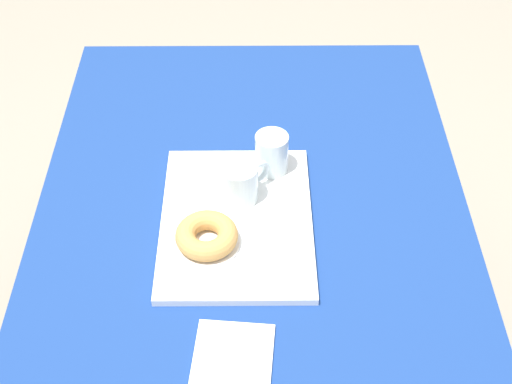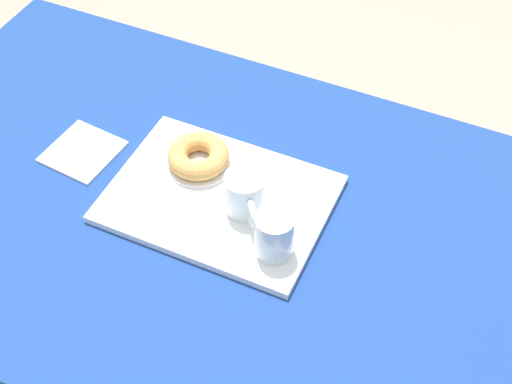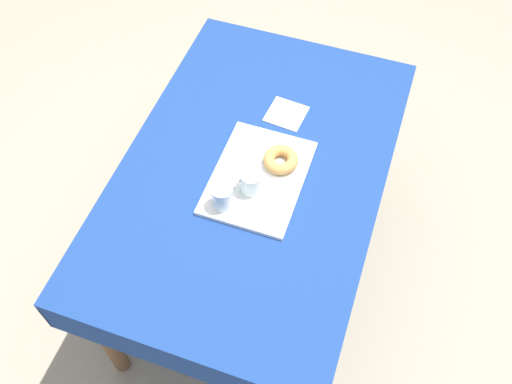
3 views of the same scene
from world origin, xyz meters
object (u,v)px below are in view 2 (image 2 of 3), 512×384
Objects in this scene: dining_table at (197,236)px; water_glass_near at (274,236)px; serving_tray at (219,199)px; sugar_donut_left at (198,156)px; paper_napkin at (83,152)px; donut_plate_left at (199,164)px; tea_mug_left at (245,195)px.

dining_table is 0.24m from water_glass_near.
sugar_donut_left reaches higher than serving_tray.
serving_tray reaches higher than paper_napkin.
water_glass_near reaches higher than dining_table.
serving_tray is (0.04, 0.03, 0.10)m from dining_table.
paper_napkin reaches higher than dining_table.
paper_napkin is (-0.25, -0.06, -0.04)m from sugar_donut_left.
sugar_donut_left is (0.00, 0.00, 0.02)m from donut_plate_left.
sugar_donut_left is 0.25m from paper_napkin.
paper_napkin is (-0.38, 0.01, -0.05)m from tea_mug_left.
donut_plate_left is at bearing 149.43° from water_glass_near.
dining_table is at bearing -139.14° from serving_tray.
tea_mug_left is 0.85× the size of sugar_donut_left.
tea_mug_left is 0.76× the size of paper_napkin.
sugar_donut_left is at bearing 0.00° from donut_plate_left.
sugar_donut_left is (-0.22, 0.13, -0.01)m from water_glass_near.
water_glass_near is at bearing -30.57° from sugar_donut_left.
tea_mug_left is 1.15× the size of water_glass_near.
sugar_donut_left is (-0.13, 0.06, -0.01)m from tea_mug_left.
donut_plate_left is 0.25m from paper_napkin.
water_glass_near is 0.70× the size of donut_plate_left.
paper_napkin is (-0.47, 0.08, -0.05)m from water_glass_near.
paper_napkin is at bearing 170.70° from water_glass_near.
sugar_donut_left is at bearing 142.07° from serving_tray.
dining_table is 13.49× the size of tea_mug_left.
donut_plate_left is at bearing 154.19° from tea_mug_left.
serving_tray is at bearing 40.86° from dining_table.
serving_tray is 3.41× the size of sugar_donut_left.
dining_table is 0.30m from paper_napkin.
paper_napkin is at bearing -167.34° from sugar_donut_left.
dining_table is 10.22× the size of paper_napkin.
serving_tray is at bearing 172.81° from tea_mug_left.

